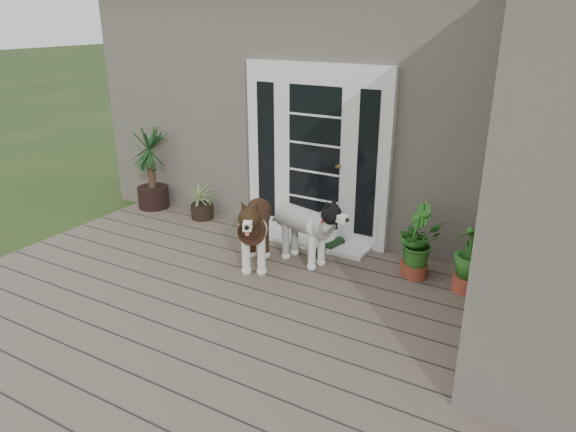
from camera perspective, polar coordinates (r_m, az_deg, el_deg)
The scene contains 14 objects.
deck at distance 5.06m, azimuth -6.79°, elevation -11.80°, with size 6.20×4.60×0.12m, color #6B5B4C.
house_main at distance 8.15m, azimuth 11.08°, elevation 11.89°, with size 7.40×4.00×3.10m, color #665E54.
door_unit at distance 6.44m, azimuth 3.02°, elevation 6.64°, with size 1.90×0.14×2.15m, color white.
door_step at distance 6.61m, azimuth 2.06°, elevation -2.58°, with size 1.60×0.40×0.05m, color white.
brindle_dog at distance 5.87m, azimuth -3.49°, elevation -1.85°, with size 0.40×0.94×0.79m, color #3C2416, non-canonical shape.
white_dog at distance 5.96m, azimuth 1.71°, elevation -1.72°, with size 0.38×0.89×0.74m, color silver, non-canonical shape.
spider_plant at distance 7.38m, azimuth -9.29°, elevation 1.79°, with size 0.52×0.52×0.55m, color #8BA465, non-canonical shape.
yucca at distance 7.86m, azimuth -14.59°, elevation 5.14°, with size 0.84×0.84×1.22m, color black, non-canonical shape.
herb_a at distance 5.80m, azimuth 13.81°, elevation -3.83°, with size 0.46×0.46×0.59m, color #22611B.
herb_b at distance 5.85m, azimuth 13.44°, elevation -3.52°, with size 0.40×0.40×0.60m, color #195819.
herb_c at distance 5.68m, azimuth 18.98°, elevation -4.91°, with size 0.39×0.39×0.60m, color #295819.
sapling at distance 5.07m, azimuth 22.95°, elevation -1.96°, with size 0.49×0.49×1.67m, color #1B4E16, non-canonical shape.
clog_left at distance 6.30m, azimuth 3.61°, elevation -3.66°, with size 0.14×0.31×0.09m, color black, non-canonical shape.
clog_right at distance 6.43m, azimuth 5.01°, elevation -3.11°, with size 0.16×0.34×0.10m, color black, non-canonical shape.
Camera 1 is at (2.61, -2.97, 2.79)m, focal length 32.97 mm.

